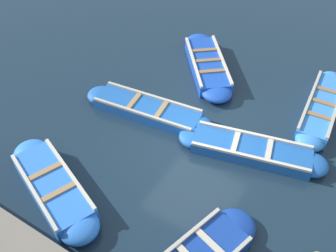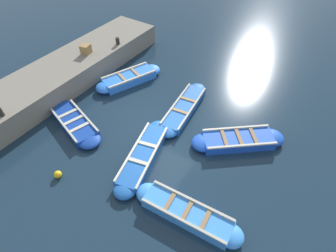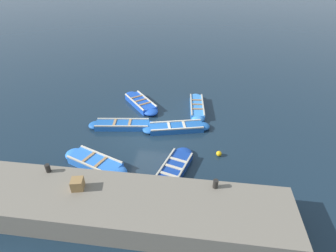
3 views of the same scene
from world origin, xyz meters
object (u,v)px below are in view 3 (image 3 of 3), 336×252
boat_broadside (95,163)px  bollard_mid_north (48,168)px  boat_alongside (197,107)px  boat_near_quay (176,128)px  buoy_orange_near (219,154)px  boat_centre (141,103)px  bollard_north (215,184)px  boat_bow_out (122,125)px  wooden_crate (78,184)px  boat_outer_right (173,170)px

boat_broadside → bollard_mid_north: bollard_mid_north is taller
boat_alongside → boat_near_quay: size_ratio=0.94×
buoy_orange_near → boat_centre: bearing=47.0°
boat_broadside → buoy_orange_near: (1.56, -5.82, -0.07)m
boat_alongside → boat_centre: (0.11, 3.74, -0.01)m
bollard_north → buoy_orange_near: 3.40m
boat_bow_out → wooden_crate: 5.92m
boat_centre → boat_near_quay: 3.77m
boat_near_quay → bollard_north: bollard_north is taller
boat_broadside → buoy_orange_near: size_ratio=13.42×
boat_near_quay → boat_broadside: 4.99m
boat_outer_right → wooden_crate: 4.28m
boat_alongside → buoy_orange_near: boat_alongside is taller
boat_alongside → bollard_north: 7.89m
boat_near_quay → wooden_crate: size_ratio=9.09×
buoy_orange_near → boat_near_quay: bearing=49.2°
boat_near_quay → buoy_orange_near: size_ratio=14.60×
boat_outer_right → buoy_orange_near: bearing=-55.2°
boat_alongside → wooden_crate: (-8.48, 4.18, 1.07)m
boat_bow_out → boat_broadside: boat_broadside is taller
boat_alongside → bollard_mid_north: bollard_mid_north is taller
boat_broadside → wooden_crate: size_ratio=8.35×
boat_alongside → boat_bow_out: size_ratio=0.93×
bollard_north → boat_alongside: bearing=6.8°
boat_broadside → wooden_crate: (-2.36, -0.37, 1.06)m
boat_near_quay → boat_broadside: size_ratio=1.09×
boat_centre → boat_near_quay: size_ratio=0.87×
boat_centre → buoy_orange_near: 6.85m
boat_outer_right → boat_near_quay: bearing=3.5°
boat_outer_right → boat_bow_out: size_ratio=0.91×
bollard_mid_north → buoy_orange_near: (3.21, -7.02, -1.09)m
boat_broadside → bollard_north: size_ratio=10.37×
boat_centre → boat_outer_right: bearing=-154.8°
boat_outer_right → boat_centre: (6.14, 2.89, 0.04)m
boat_centre → boat_broadside: size_ratio=0.95×
bollard_north → wooden_crate: size_ratio=0.81×
wooden_crate → buoy_orange_near: 6.81m
boat_near_quay → buoy_orange_near: bearing=-130.8°
boat_centre → bollard_mid_north: 8.19m
bollard_north → boat_near_quay: bearing=20.9°
boat_alongside → buoy_orange_near: (-4.56, -1.27, -0.06)m
bollard_mid_north → bollard_north: bearing=-90.0°
boat_near_quay → boat_broadside: bearing=135.7°
boat_near_quay → buoy_orange_near: 3.08m
boat_alongside → boat_bow_out: boat_alongside is taller
boat_outer_right → bollard_mid_north: bollard_mid_north is taller
boat_centre → boat_bow_out: (-2.77, 0.47, -0.03)m
boat_outer_right → bollard_north: (-1.73, -1.78, 1.07)m
boat_outer_right → boat_centre: 6.79m
bollard_mid_north → wooden_crate: (-0.72, -1.57, 0.04)m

